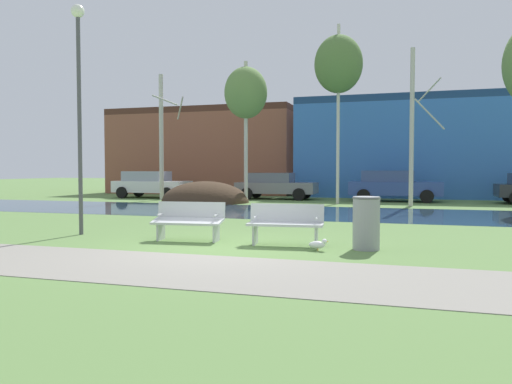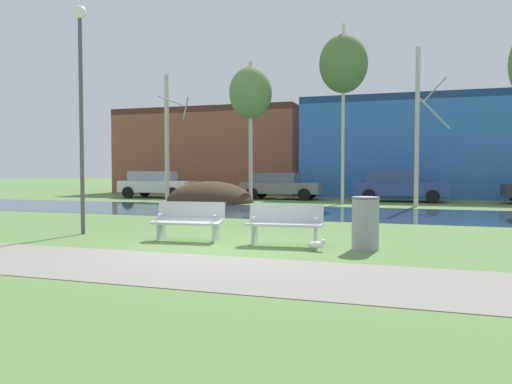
# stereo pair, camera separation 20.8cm
# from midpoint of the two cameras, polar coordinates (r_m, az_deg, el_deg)

# --- Properties ---
(ground_plane) EXTENTS (120.00, 120.00, 0.00)m
(ground_plane) POSITION_cam_midpoint_polar(r_m,az_deg,el_deg) (19.71, 7.18, -2.11)
(ground_plane) COLOR #5B7F42
(paved_path_strip) EXTENTS (60.00, 2.58, 0.01)m
(paved_path_strip) POSITION_cam_midpoint_polar(r_m,az_deg,el_deg) (8.34, -8.88, -8.56)
(paved_path_strip) COLOR gray
(paved_path_strip) RESTS_ON ground
(river_band) EXTENTS (80.00, 6.04, 0.01)m
(river_band) POSITION_cam_midpoint_polar(r_m,az_deg,el_deg) (18.79, 6.64, -2.33)
(river_band) COLOR #284256
(river_band) RESTS_ON ground
(soil_mound) EXTENTS (4.36, 3.58, 2.07)m
(soil_mound) POSITION_cam_midpoint_polar(r_m,az_deg,el_deg) (24.52, -5.03, -1.18)
(soil_mound) COLOR #423021
(soil_mound) RESTS_ON ground
(bench_left) EXTENTS (1.65, 0.71, 0.87)m
(bench_left) POSITION_cam_midpoint_polar(r_m,az_deg,el_deg) (11.42, -7.16, -3.16)
(bench_left) COLOR silver
(bench_left) RESTS_ON ground
(bench_right) EXTENTS (1.65, 0.71, 0.87)m
(bench_right) POSITION_cam_midpoint_polar(r_m,az_deg,el_deg) (10.66, 3.89, -3.56)
(bench_right) COLOR silver
(bench_right) RESTS_ON ground
(trash_bin) EXTENTS (0.56, 0.56, 1.07)m
(trash_bin) POSITION_cam_midpoint_polar(r_m,az_deg,el_deg) (10.27, 12.94, -3.41)
(trash_bin) COLOR gray
(trash_bin) RESTS_ON ground
(seagull) EXTENTS (0.40, 0.15, 0.25)m
(seagull) POSITION_cam_midpoint_polar(r_m,az_deg,el_deg) (9.99, 7.54, -5.96)
(seagull) COLOR white
(seagull) RESTS_ON ground
(streetlamp) EXTENTS (0.32, 0.32, 5.62)m
(streetlamp) POSITION_cam_midpoint_polar(r_m,az_deg,el_deg) (13.26, -18.93, 11.62)
(streetlamp) COLOR #4C4C51
(streetlamp) RESTS_ON ground
(birch_far_left) EXTENTS (1.49, 2.33, 6.58)m
(birch_far_left) POSITION_cam_midpoint_polar(r_m,az_deg,el_deg) (26.91, -9.83, 6.35)
(birch_far_left) COLOR beige
(birch_far_left) RESTS_ON ground
(birch_left) EXTENTS (2.04, 2.04, 6.73)m
(birch_left) POSITION_cam_midpoint_polar(r_m,az_deg,el_deg) (24.19, -0.37, 11.16)
(birch_left) COLOR beige
(birch_left) RESTS_ON ground
(birch_center_left) EXTENTS (2.23, 2.23, 8.32)m
(birch_center_left) POSITION_cam_midpoint_polar(r_m,az_deg,el_deg) (24.14, 10.20, 14.13)
(birch_center_left) COLOR beige
(birch_center_left) RESTS_ON ground
(birch_center) EXTENTS (1.45, 2.51, 6.87)m
(birch_center) POSITION_cam_midpoint_polar(r_m,az_deg,el_deg) (22.92, 18.26, 7.20)
(birch_center) COLOR beige
(birch_center) RESTS_ON ground
(parked_van_nearest_white) EXTENTS (4.21, 2.04, 1.50)m
(parked_van_nearest_white) POSITION_cam_midpoint_polar(r_m,az_deg,el_deg) (28.88, -11.08, 0.92)
(parked_van_nearest_white) COLOR silver
(parked_van_nearest_white) RESTS_ON ground
(parked_sedan_second_grey) EXTENTS (4.29, 1.94, 1.42)m
(parked_sedan_second_grey) POSITION_cam_midpoint_polar(r_m,az_deg,el_deg) (27.01, 2.99, 0.78)
(parked_sedan_second_grey) COLOR slate
(parked_sedan_second_grey) RESTS_ON ground
(parked_hatch_third_blue) EXTENTS (4.50, 2.00, 1.55)m
(parked_hatch_third_blue) POSITION_cam_midpoint_polar(r_m,az_deg,el_deg) (25.99, 16.20, 0.73)
(parked_hatch_third_blue) COLOR #2D4793
(parked_hatch_third_blue) RESTS_ON ground
(building_brick_low) EXTENTS (12.51, 6.01, 5.63)m
(building_brick_low) POSITION_cam_midpoint_polar(r_m,az_deg,el_deg) (34.71, -4.56, 4.58)
(building_brick_low) COLOR brown
(building_brick_low) RESTS_ON ground
(building_blue_store) EXTENTS (12.86, 7.83, 5.77)m
(building_blue_store) POSITION_cam_midpoint_polar(r_m,az_deg,el_deg) (32.23, 17.97, 4.74)
(building_blue_store) COLOR #3870C6
(building_blue_store) RESTS_ON ground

